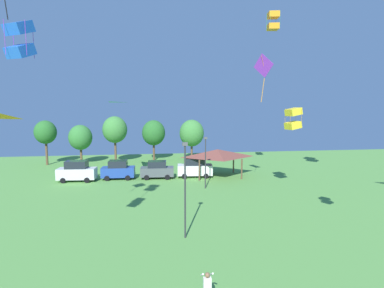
{
  "coord_description": "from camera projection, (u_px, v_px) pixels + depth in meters",
  "views": [
    {
      "loc": [
        -2.78,
        1.56,
        8.95
      ],
      "look_at": [
        -0.96,
        14.86,
        7.33
      ],
      "focal_mm": 28.0,
      "sensor_mm": 36.0,
      "label": 1
    }
  ],
  "objects": [
    {
      "name": "person_standing_near_foreground",
      "position": [
        207.0,
        288.0,
        13.28
      ],
      "size": [
        0.52,
        0.51,
        1.78
      ],
      "rotation": [
        0.0,
        0.0,
        -0.48
      ],
      "color": "brown",
      "rests_on": "ground"
    },
    {
      "name": "kite_flying_0",
      "position": [
        129.0,
        112.0,
        36.38
      ],
      "size": [
        2.64,
        3.53,
        0.08
      ],
      "color": "green"
    },
    {
      "name": "kite_flying_1",
      "position": [
        293.0,
        119.0,
        30.25
      ],
      "size": [
        1.56,
        1.48,
        2.24
      ],
      "color": "yellow"
    },
    {
      "name": "kite_flying_3",
      "position": [
        20.0,
        40.0,
        13.34
      ],
      "size": [
        1.27,
        1.32,
        1.78
      ],
      "color": "blue"
    },
    {
      "name": "kite_flying_8",
      "position": [
        273.0,
        21.0,
        34.91
      ],
      "size": [
        1.38,
        1.37,
        2.01
      ],
      "color": "orange"
    },
    {
      "name": "kite_flying_10",
      "position": [
        263.0,
        67.0,
        29.59
      ],
      "size": [
        1.32,
        2.0,
        4.75
      ],
      "color": "purple"
    },
    {
      "name": "parked_car_leftmost",
      "position": [
        77.0,
        171.0,
        36.58
      ],
      "size": [
        4.66,
        2.2,
        2.56
      ],
      "rotation": [
        0.0,
        0.0,
        -0.07
      ],
      "color": "silver",
      "rests_on": "ground"
    },
    {
      "name": "parked_car_second_from_left",
      "position": [
        118.0,
        170.0,
        37.76
      ],
      "size": [
        4.14,
        2.14,
        2.38
      ],
      "rotation": [
        0.0,
        0.0,
        -0.04
      ],
      "color": "#234299",
      "rests_on": "ground"
    },
    {
      "name": "parked_car_third_from_left",
      "position": [
        157.0,
        170.0,
        38.11
      ],
      "size": [
        4.25,
        2.11,
        2.24
      ],
      "rotation": [
        0.0,
        0.0,
        -0.05
      ],
      "color": "#4C5156",
      "rests_on": "ground"
    },
    {
      "name": "parked_car_rightmost_in_row",
      "position": [
        195.0,
        168.0,
        38.87
      ],
      "size": [
        4.63,
        2.42,
        2.52
      ],
      "rotation": [
        0.0,
        0.0,
        -0.1
      ],
      "color": "silver",
      "rests_on": "ground"
    },
    {
      "name": "park_pavilion",
      "position": [
        218.0,
        153.0,
        38.97
      ],
      "size": [
        7.0,
        4.96,
        3.6
      ],
      "color": "brown",
      "rests_on": "ground"
    },
    {
      "name": "light_post_0",
      "position": [
        205.0,
        159.0,
        33.09
      ],
      "size": [
        0.36,
        0.2,
        5.78
      ],
      "color": "#2D2D33",
      "rests_on": "ground"
    },
    {
      "name": "light_post_1",
      "position": [
        185.0,
        185.0,
        20.3
      ],
      "size": [
        0.36,
        0.2,
        6.67
      ],
      "color": "#2D2D33",
      "rests_on": "ground"
    },
    {
      "name": "treeline_tree_0",
      "position": [
        45.0,
        132.0,
        46.69
      ],
      "size": [
        3.33,
        3.33,
        7.02
      ],
      "color": "brown",
      "rests_on": "ground"
    },
    {
      "name": "treeline_tree_1",
      "position": [
        80.0,
        138.0,
        47.56
      ],
      "size": [
        3.63,
        3.63,
        6.29
      ],
      "color": "brown",
      "rests_on": "ground"
    },
    {
      "name": "treeline_tree_2",
      "position": [
        115.0,
        130.0,
        48.44
      ],
      "size": [
        3.93,
        3.93,
        7.62
      ],
      "color": "brown",
      "rests_on": "ground"
    },
    {
      "name": "treeline_tree_3",
      "position": [
        154.0,
        133.0,
        51.09
      ],
      "size": [
        3.92,
        3.92,
        6.88
      ],
      "color": "brown",
      "rests_on": "ground"
    },
    {
      "name": "treeline_tree_4",
      "position": [
        192.0,
        133.0,
        51.18
      ],
      "size": [
        4.17,
        4.17,
        6.96
      ],
      "color": "brown",
      "rests_on": "ground"
    }
  ]
}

